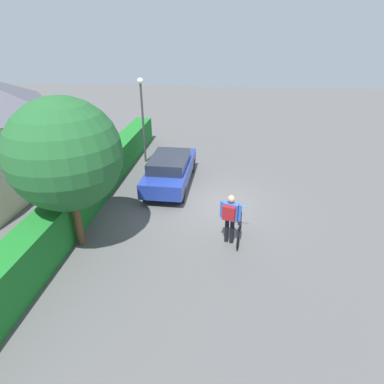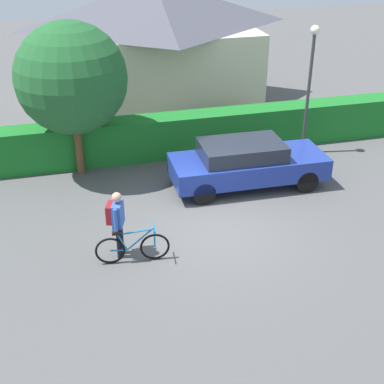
{
  "view_description": "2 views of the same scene",
  "coord_description": "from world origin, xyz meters",
  "views": [
    {
      "loc": [
        -10.82,
        -0.33,
        5.91
      ],
      "look_at": [
        -1.48,
        0.69,
        1.19
      ],
      "focal_mm": 29.76,
      "sensor_mm": 36.0,
      "label": 1
    },
    {
      "loc": [
        -3.46,
        -10.77,
        7.11
      ],
      "look_at": [
        -0.53,
        0.3,
        0.93
      ],
      "focal_mm": 49.48,
      "sensor_mm": 36.0,
      "label": 2
    }
  ],
  "objects": [
    {
      "name": "street_lamp",
      "position": [
        4.1,
        3.69,
        2.65
      ],
      "size": [
        0.28,
        0.28,
        4.08
      ],
      "color": "#38383D",
      "rests_on": "ground"
    },
    {
      "name": "parked_car_near",
      "position": [
        1.5,
        1.94,
        0.73
      ],
      "size": [
        4.43,
        1.75,
        1.36
      ],
      "color": "navy",
      "rests_on": "ground"
    },
    {
      "name": "bicycle",
      "position": [
        -2.23,
        -0.9,
        0.37
      ],
      "size": [
        1.68,
        0.5,
        0.9
      ],
      "color": "black",
      "rests_on": "ground"
    },
    {
      "name": "tree_kerbside",
      "position": [
        -3.02,
        4.01,
        2.92
      ],
      "size": [
        3.14,
        3.14,
        4.5
      ],
      "color": "brown",
      "rests_on": "ground"
    },
    {
      "name": "ground_plane",
      "position": [
        0.0,
        0.0,
        0.0
      ],
      "size": [
        60.0,
        60.0,
        0.0
      ],
      "primitive_type": "plane",
      "color": "#515151"
    },
    {
      "name": "person_rider",
      "position": [
        -2.5,
        -0.57,
        0.99
      ],
      "size": [
        0.46,
        0.64,
        1.64
      ],
      "color": "black",
      "rests_on": "ground"
    },
    {
      "name": "house_distant",
      "position": [
        0.51,
        9.87,
        2.44
      ],
      "size": [
        7.61,
        5.83,
        4.77
      ],
      "color": "beige",
      "rests_on": "ground"
    },
    {
      "name": "hedge_row",
      "position": [
        0.0,
        4.65,
        0.66
      ],
      "size": [
        15.87,
        0.9,
        1.32
      ],
      "primitive_type": "cube",
      "color": "#1A6D24",
      "rests_on": "ground"
    }
  ]
}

